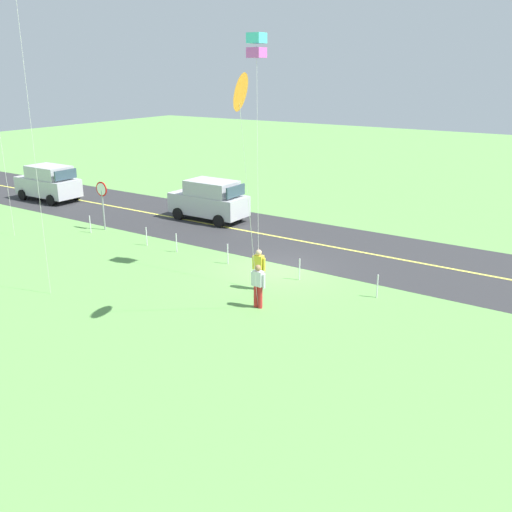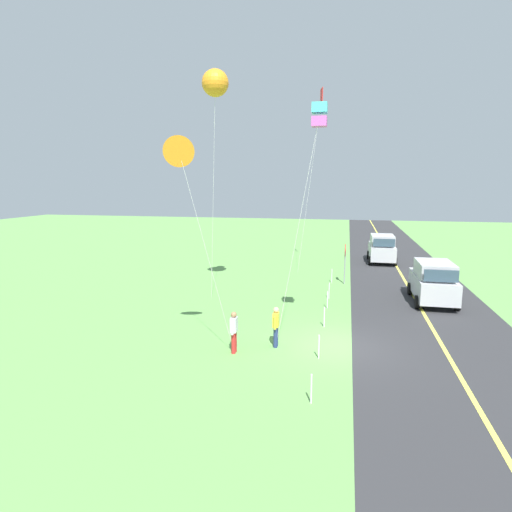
% 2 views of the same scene
% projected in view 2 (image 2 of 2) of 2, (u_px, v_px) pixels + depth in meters
% --- Properties ---
extents(ground_plane, '(120.00, 120.00, 0.10)m').
position_uv_depth(ground_plane, '(339.00, 347.00, 16.83)').
color(ground_plane, '#60994C').
extents(asphalt_road, '(120.00, 7.00, 0.00)m').
position_uv_depth(asphalt_road, '(447.00, 354.00, 15.99)').
color(asphalt_road, '#2D2D30').
rests_on(asphalt_road, ground).
extents(road_centre_stripe, '(120.00, 0.16, 0.00)m').
position_uv_depth(road_centre_stripe, '(447.00, 354.00, 15.99)').
color(road_centre_stripe, '#E5E04C').
rests_on(road_centre_stripe, asphalt_road).
extents(car_suv_foreground, '(4.40, 2.12, 2.24)m').
position_uv_depth(car_suv_foreground, '(433.00, 281.00, 22.74)').
color(car_suv_foreground, '#B7B7BC').
rests_on(car_suv_foreground, ground).
extents(car_parked_east_far, '(4.40, 2.12, 2.24)m').
position_uv_depth(car_parked_east_far, '(382.00, 248.00, 34.37)').
color(car_parked_east_far, '#B7B7BC').
rests_on(car_parked_east_far, ground).
extents(stop_sign, '(0.76, 0.08, 2.56)m').
position_uv_depth(stop_sign, '(345.00, 256.00, 26.85)').
color(stop_sign, gray).
rests_on(stop_sign, ground).
extents(person_adult_near, '(0.58, 0.22, 1.60)m').
position_uv_depth(person_adult_near, '(234.00, 331.00, 15.99)').
color(person_adult_near, red).
rests_on(person_adult_near, ground).
extents(person_adult_companion, '(0.58, 0.22, 1.60)m').
position_uv_depth(person_adult_companion, '(276.00, 325.00, 16.58)').
color(person_adult_companion, navy).
rests_on(person_adult_companion, ground).
extents(kite_red_low, '(0.83, 2.38, 7.99)m').
position_uv_depth(kite_red_low, '(179.00, 152.00, 14.78)').
color(kite_red_low, silver).
rests_on(kite_red_low, ground).
extents(kite_blue_mid, '(1.33, 1.71, 9.30)m').
position_uv_depth(kite_blue_mid, '(319.00, 115.00, 15.94)').
color(kite_blue_mid, silver).
rests_on(kite_blue_mid, ground).
extents(kite_yellow_high, '(1.90, 1.40, 12.17)m').
position_uv_depth(kite_yellow_high, '(216.00, 83.00, 22.13)').
color(kite_yellow_high, silver).
rests_on(kite_yellow_high, ground).
extents(kite_green_far, '(2.54, 1.41, 13.02)m').
position_uv_depth(kite_green_far, '(321.00, 101.00, 30.37)').
color(kite_green_far, silver).
rests_on(kite_green_far, ground).
extents(fence_post_0, '(0.05, 0.05, 0.90)m').
position_uv_depth(fence_post_0, '(311.00, 389.00, 12.34)').
color(fence_post_0, silver).
rests_on(fence_post_0, ground).
extents(fence_post_1, '(0.05, 0.05, 0.90)m').
position_uv_depth(fence_post_1, '(319.00, 347.00, 15.51)').
color(fence_post_1, silver).
rests_on(fence_post_1, ground).
extents(fence_post_2, '(0.05, 0.05, 0.90)m').
position_uv_depth(fence_post_2, '(324.00, 317.00, 18.93)').
color(fence_post_2, silver).
rests_on(fence_post_2, ground).
extents(fence_post_3, '(0.05, 0.05, 0.90)m').
position_uv_depth(fence_post_3, '(327.00, 300.00, 21.76)').
color(fence_post_3, silver).
rests_on(fence_post_3, ground).
extents(fence_post_4, '(0.05, 0.05, 0.90)m').
position_uv_depth(fence_post_4, '(329.00, 291.00, 23.58)').
color(fence_post_4, silver).
rests_on(fence_post_4, ground).
extents(fence_post_5, '(0.05, 0.05, 0.90)m').
position_uv_depth(fence_post_5, '(332.00, 276.00, 27.42)').
color(fence_post_5, silver).
rests_on(fence_post_5, ground).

